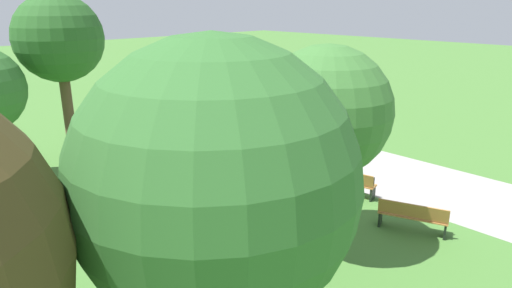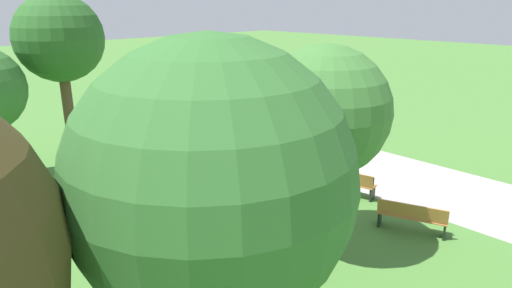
{
  "view_description": "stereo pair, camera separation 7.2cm",
  "coord_description": "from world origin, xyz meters",
  "px_view_note": "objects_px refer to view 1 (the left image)",
  "views": [
    {
      "loc": [
        11.78,
        -12.01,
        6.02
      ],
      "look_at": [
        0.0,
        -0.59,
        0.8
      ],
      "focal_mm": 31.44,
      "sensor_mm": 36.0,
      "label": 1
    },
    {
      "loc": [
        11.83,
        -11.96,
        6.02
      ],
      "look_at": [
        0.0,
        -0.59,
        0.8
      ],
      "focal_mm": 31.44,
      "sensor_mm": 36.0,
      "label": 2
    }
  ],
  "objects_px": {
    "bench_5": "(413,216)",
    "tree_2": "(215,181)",
    "tree_3": "(59,39)",
    "person_seated": "(242,137)",
    "bench_3": "(291,158)",
    "lamp_post": "(206,69)",
    "bench_4": "(347,181)",
    "tree_4": "(326,112)",
    "bench_1": "(193,130)",
    "trash_bin": "(127,116)",
    "bench_2": "(241,142)",
    "bench_0": "(146,123)"
  },
  "relations": [
    {
      "from": "tree_3",
      "to": "lamp_post",
      "type": "xyz_separation_m",
      "value": [
        -0.64,
        7.04,
        -1.8
      ]
    },
    {
      "from": "bench_0",
      "to": "person_seated",
      "type": "xyz_separation_m",
      "value": [
        5.39,
        1.35,
        0.16
      ]
    },
    {
      "from": "bench_3",
      "to": "bench_4",
      "type": "distance_m",
      "value": 2.8
    },
    {
      "from": "bench_3",
      "to": "lamp_post",
      "type": "bearing_deg",
      "value": 163.68
    },
    {
      "from": "bench_2",
      "to": "lamp_post",
      "type": "height_order",
      "value": "lamp_post"
    },
    {
      "from": "bench_3",
      "to": "tree_4",
      "type": "xyz_separation_m",
      "value": [
        4.18,
        -3.61,
        3.09
      ]
    },
    {
      "from": "bench_2",
      "to": "tree_3",
      "type": "height_order",
      "value": "tree_3"
    },
    {
      "from": "lamp_post",
      "to": "person_seated",
      "type": "bearing_deg",
      "value": -18.36
    },
    {
      "from": "bench_0",
      "to": "bench_2",
      "type": "xyz_separation_m",
      "value": [
        5.46,
        1.2,
        0.0
      ]
    },
    {
      "from": "bench_4",
      "to": "bench_5",
      "type": "relative_size",
      "value": 1.01
    },
    {
      "from": "bench_1",
      "to": "lamp_post",
      "type": "xyz_separation_m",
      "value": [
        -1.32,
        1.89,
        2.47
      ]
    },
    {
      "from": "bench_5",
      "to": "tree_2",
      "type": "bearing_deg",
      "value": -107.26
    },
    {
      "from": "bench_0",
      "to": "bench_3",
      "type": "distance_m",
      "value": 8.34
    },
    {
      "from": "bench_2",
      "to": "bench_4",
      "type": "relative_size",
      "value": 0.98
    },
    {
      "from": "bench_0",
      "to": "trash_bin",
      "type": "bearing_deg",
      "value": -162.87
    },
    {
      "from": "tree_2",
      "to": "bench_1",
      "type": "bearing_deg",
      "value": 145.36
    },
    {
      "from": "trash_bin",
      "to": "bench_1",
      "type": "bearing_deg",
      "value": 7.84
    },
    {
      "from": "person_seated",
      "to": "lamp_post",
      "type": "bearing_deg",
      "value": 165.79
    },
    {
      "from": "bench_0",
      "to": "bench_3",
      "type": "relative_size",
      "value": 1.01
    },
    {
      "from": "tree_2",
      "to": "bench_2",
      "type": "bearing_deg",
      "value": 136.25
    },
    {
      "from": "tree_3",
      "to": "person_seated",
      "type": "bearing_deg",
      "value": 59.27
    },
    {
      "from": "bench_0",
      "to": "bench_2",
      "type": "height_order",
      "value": "same"
    },
    {
      "from": "tree_2",
      "to": "tree_3",
      "type": "distance_m",
      "value": 12.51
    },
    {
      "from": "tree_3",
      "to": "lamp_post",
      "type": "distance_m",
      "value": 7.3
    },
    {
      "from": "bench_5",
      "to": "tree_3",
      "type": "distance_m",
      "value": 13.21
    },
    {
      "from": "bench_2",
      "to": "bench_5",
      "type": "xyz_separation_m",
      "value": [
        8.26,
        -1.2,
        0.0
      ]
    },
    {
      "from": "bench_5",
      "to": "tree_4",
      "type": "distance_m",
      "value": 4.12
    },
    {
      "from": "bench_1",
      "to": "tree_3",
      "type": "relative_size",
      "value": 0.3
    },
    {
      "from": "bench_4",
      "to": "tree_2",
      "type": "distance_m",
      "value": 9.1
    },
    {
      "from": "bench_5",
      "to": "tree_4",
      "type": "height_order",
      "value": "tree_4"
    },
    {
      "from": "tree_2",
      "to": "lamp_post",
      "type": "xyz_separation_m",
      "value": [
        -12.79,
        9.81,
        -0.74
      ]
    },
    {
      "from": "bench_4",
      "to": "tree_3",
      "type": "distance_m",
      "value": 11.24
    },
    {
      "from": "tree_4",
      "to": "lamp_post",
      "type": "relative_size",
      "value": 1.2
    },
    {
      "from": "bench_3",
      "to": "lamp_post",
      "type": "height_order",
      "value": "lamp_post"
    },
    {
      "from": "bench_3",
      "to": "trash_bin",
      "type": "relative_size",
      "value": 2.36
    },
    {
      "from": "bench_4",
      "to": "tree_4",
      "type": "height_order",
      "value": "tree_4"
    },
    {
      "from": "tree_2",
      "to": "tree_3",
      "type": "relative_size",
      "value": 0.89
    },
    {
      "from": "bench_2",
      "to": "trash_bin",
      "type": "xyz_separation_m",
      "value": [
        -7.57,
        -1.06,
        -0.08
      ]
    },
    {
      "from": "bench_0",
      "to": "bench_2",
      "type": "bearing_deg",
      "value": 33.14
    },
    {
      "from": "bench_5",
      "to": "bench_2",
      "type": "bearing_deg",
      "value": 150.98
    },
    {
      "from": "bench_5",
      "to": "person_seated",
      "type": "distance_m",
      "value": 8.43
    },
    {
      "from": "bench_3",
      "to": "person_seated",
      "type": "relative_size",
      "value": 1.54
    },
    {
      "from": "bench_4",
      "to": "tree_3",
      "type": "relative_size",
      "value": 0.3
    },
    {
      "from": "tree_3",
      "to": "tree_2",
      "type": "bearing_deg",
      "value": -12.83
    },
    {
      "from": "bench_0",
      "to": "tree_4",
      "type": "distance_m",
      "value": 13.05
    },
    {
      "from": "bench_2",
      "to": "trash_bin",
      "type": "distance_m",
      "value": 7.65
    },
    {
      "from": "bench_2",
      "to": "bench_1",
      "type": "bearing_deg",
      "value": -167.6
    },
    {
      "from": "bench_1",
      "to": "bench_4",
      "type": "height_order",
      "value": "same"
    },
    {
      "from": "tree_3",
      "to": "bench_4",
      "type": "bearing_deg",
      "value": 29.72
    },
    {
      "from": "bench_1",
      "to": "trash_bin",
      "type": "bearing_deg",
      "value": -159.7
    }
  ]
}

